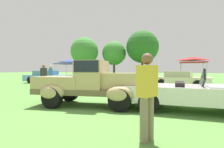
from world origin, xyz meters
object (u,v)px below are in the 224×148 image
neighbor_convertible (197,94)px  spectator_near_truck (51,75)px  spectator_between_cars (147,94)px  feature_pickup_truck (90,83)px  spectator_by_row (44,76)px  show_car_skyblue (47,77)px  canopy_tent_center_field (193,59)px  canopy_tent_left_field (69,62)px  show_car_cream (180,80)px

neighbor_convertible → spectator_near_truck: 11.84m
spectator_between_cars → feature_pickup_truck: bearing=133.1°
feature_pickup_truck → spectator_by_row: (-4.90, 3.26, 0.05)m
show_car_skyblue → spectator_near_truck: 3.31m
feature_pickup_truck → spectator_near_truck: 9.00m
spectator_by_row → canopy_tent_center_field: canopy_tent_center_field is taller
canopy_tent_left_field → spectator_between_cars: bearing=-53.8°
show_car_skyblue → spectator_by_row: spectator_by_row is taller
canopy_tent_left_field → show_car_skyblue: bearing=-74.4°
neighbor_convertible → show_car_cream: neighbor_convertible is taller
feature_pickup_truck → spectator_between_cars: feature_pickup_truck is taller
spectator_near_truck → spectator_between_cars: (9.11, -8.78, 0.00)m
show_car_skyblue → canopy_tent_left_field: 7.66m
feature_pickup_truck → show_car_cream: size_ratio=0.98×
canopy_tent_left_field → canopy_tent_center_field: 15.74m
show_car_skyblue → spectator_near_truck: (2.30, -2.36, 0.31)m
canopy_tent_center_field → feature_pickup_truck: bearing=-107.8°
show_car_skyblue → show_car_cream: (12.30, -0.31, -0.00)m
show_car_skyblue → spectator_between_cars: spectator_between_cars is taller
neighbor_convertible → spectator_near_truck: size_ratio=2.63×
spectator_by_row → show_car_skyblue: bearing=127.6°
show_car_skyblue → feature_pickup_truck: bearing=-43.6°
neighbor_convertible → canopy_tent_center_field: 14.83m
canopy_tent_left_field → spectator_by_row: bearing=-64.1°
show_car_skyblue → canopy_tent_center_field: canopy_tent_center_field is taller
show_car_skyblue → canopy_tent_center_field: bearing=25.4°
show_car_cream → canopy_tent_left_field: (-14.30, 7.47, 1.82)m
show_car_cream → spectator_between_cars: (-0.90, -10.83, 0.31)m
spectator_between_cars → canopy_tent_left_field: (-13.41, 18.30, 1.51)m
feature_pickup_truck → show_car_skyblue: bearing=136.4°
show_car_skyblue → show_car_cream: size_ratio=1.06×
feature_pickup_truck → spectator_between_cars: 3.66m
spectator_near_truck → canopy_tent_center_field: canopy_tent_center_field is taller
show_car_skyblue → spectator_by_row: bearing=-52.4°
spectator_near_truck → spectator_between_cars: bearing=-43.9°
spectator_near_truck → spectator_between_cars: size_ratio=1.00×
spectator_by_row → spectator_between_cars: bearing=-38.7°
canopy_tent_left_field → feature_pickup_truck: bearing=-55.1°
show_car_cream → canopy_tent_center_field: 7.21m
neighbor_convertible → spectator_by_row: spectator_by_row is taller
neighbor_convertible → canopy_tent_center_field: bearing=85.7°
neighbor_convertible → show_car_skyblue: 15.02m
show_car_cream → feature_pickup_truck: bearing=-112.6°
spectator_by_row → canopy_tent_left_field: (-6.01, 12.37, 1.51)m
canopy_tent_center_field → show_car_skyblue: bearing=-154.6°
neighbor_convertible → spectator_between_cars: bearing=-112.0°
spectator_between_cars → canopy_tent_center_field: canopy_tent_center_field is taller
show_car_cream → spectator_between_cars: size_ratio=2.56×
spectator_between_cars → spectator_by_row: size_ratio=1.00×
feature_pickup_truck → show_car_skyblue: size_ratio=0.92×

